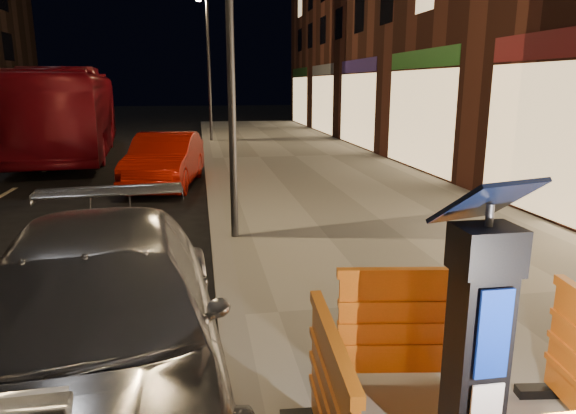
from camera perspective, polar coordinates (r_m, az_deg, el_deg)
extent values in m
plane|color=black|center=(5.82, -6.27, -13.22)|extent=(120.00, 120.00, 0.00)
cube|color=gray|center=(6.64, 20.94, -9.89)|extent=(6.00, 60.00, 0.15)
cube|color=slate|center=(5.79, -6.29, -12.56)|extent=(0.30, 60.00, 0.15)
cube|color=black|center=(3.55, 20.38, -13.31)|extent=(0.63, 0.63, 1.82)
cube|color=orange|center=(4.48, 13.79, -12.77)|extent=(1.37, 0.73, 1.02)
cube|color=orange|center=(3.42, 4.78, -21.37)|extent=(0.62, 1.34, 1.02)
imported|color=silver|center=(4.85, -19.81, -19.98)|extent=(2.48, 5.17, 1.45)
imported|color=#A51207|center=(13.85, -13.33, 2.29)|extent=(2.02, 4.33, 1.37)
imported|color=maroon|center=(20.81, -22.76, 5.27)|extent=(3.83, 11.52, 3.15)
cylinder|color=#3F3F44|center=(8.23, -6.43, 17.19)|extent=(0.12, 0.12, 6.00)
cylinder|color=#3F3F44|center=(23.21, -8.76, 14.71)|extent=(0.12, 0.12, 6.00)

